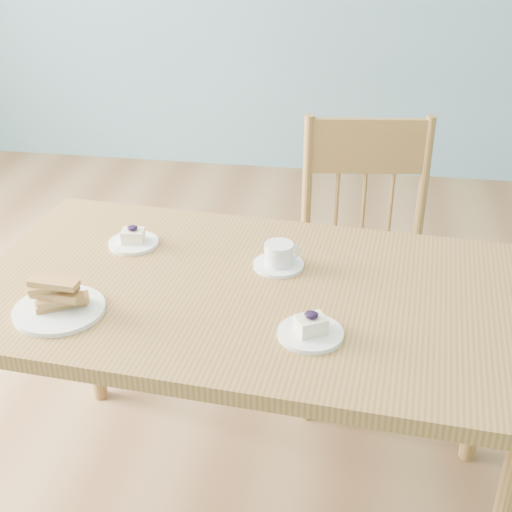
% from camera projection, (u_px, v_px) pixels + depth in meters
% --- Properties ---
extents(room, '(5.01, 5.01, 2.71)m').
position_uv_depth(room, '(149.00, 29.00, 1.79)').
color(room, olive).
rests_on(room, ground).
extents(dining_table, '(1.48, 0.92, 0.76)m').
position_uv_depth(dining_table, '(249.00, 312.00, 1.86)').
color(dining_table, '#9E6E3C').
rests_on(dining_table, ground).
extents(dining_chair, '(0.50, 0.48, 0.98)m').
position_uv_depth(dining_chair, '(365.00, 263.00, 2.47)').
color(dining_chair, '#9E6E3C').
rests_on(dining_chair, ground).
extents(cheesecake_plate_near, '(0.15, 0.15, 0.06)m').
position_uv_depth(cheesecake_plate_near, '(311.00, 330.00, 1.63)').
color(cheesecake_plate_near, white).
rests_on(cheesecake_plate_near, dining_table).
extents(cheesecake_plate_far, '(0.14, 0.14, 0.06)m').
position_uv_depth(cheesecake_plate_far, '(133.00, 240.00, 2.02)').
color(cheesecake_plate_far, white).
rests_on(cheesecake_plate_far, dining_table).
extents(coffee_cup, '(0.14, 0.14, 0.07)m').
position_uv_depth(coffee_cup, '(279.00, 257.00, 1.91)').
color(coffee_cup, white).
rests_on(coffee_cup, dining_table).
extents(biscotti_plate, '(0.22, 0.22, 0.09)m').
position_uv_depth(biscotti_plate, '(58.00, 302.00, 1.71)').
color(biscotti_plate, white).
rests_on(biscotti_plate, dining_table).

